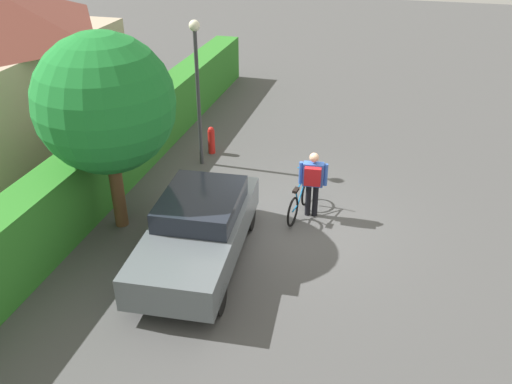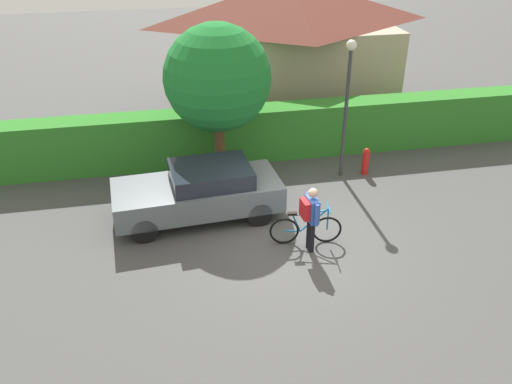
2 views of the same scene
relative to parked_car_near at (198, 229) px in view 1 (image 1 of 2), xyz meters
name	(u,v)px [view 1 (image 1 of 2)]	position (x,y,z in m)	size (l,w,h in m)	color
ground_plane	(294,221)	(1.94, -1.59, -0.73)	(60.00, 60.00, 0.00)	#494949
hedge_row	(103,166)	(1.94, 3.18, 0.07)	(20.50, 0.90, 1.61)	#2E7B27
parked_car_near	(198,229)	(0.00, 0.00, 0.00)	(4.24, 2.01, 1.39)	slate
bicycle	(300,200)	(2.28, -1.66, -0.35)	(1.69, 0.50, 0.96)	black
person_rider	(313,179)	(2.28, -1.94, 0.24)	(0.37, 0.65, 1.61)	black
street_lamp	(197,74)	(4.24, 1.49, 1.83)	(0.28, 0.28, 3.92)	#38383D
tree_kerbside	(105,104)	(0.81, 2.19, 2.17)	(2.90, 2.90, 4.37)	brown
fire_hydrant	(211,140)	(4.97, 1.44, -0.32)	(0.20, 0.20, 0.81)	red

